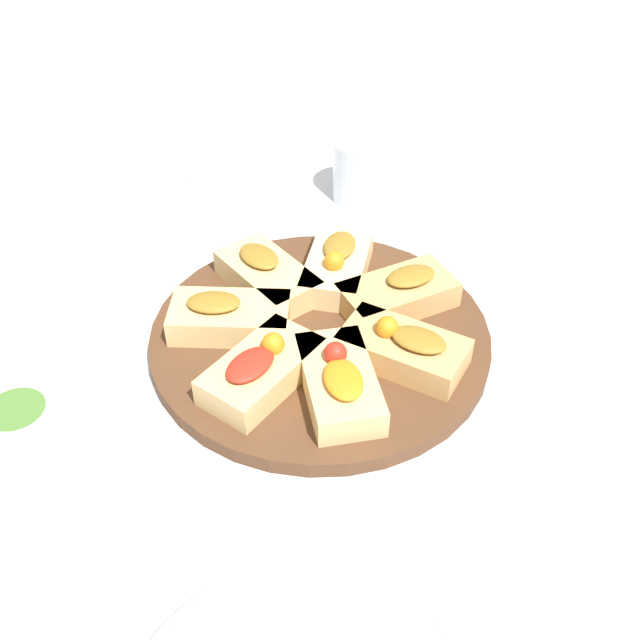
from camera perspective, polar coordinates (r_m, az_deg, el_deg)
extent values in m
plane|color=silver|center=(0.76, 0.00, -1.76)|extent=(3.00, 3.00, 0.00)
cylinder|color=#51331E|center=(0.76, 0.00, -1.30)|extent=(0.34, 0.34, 0.02)
cube|color=#DBB775|center=(0.75, -6.87, 0.19)|extent=(0.13, 0.13, 0.03)
ellipsoid|color=olive|center=(0.74, -8.11, 1.36)|extent=(0.06, 0.06, 0.01)
cube|color=#DBB775|center=(0.69, -4.45, -3.88)|extent=(0.08, 0.13, 0.03)
ellipsoid|color=red|center=(0.67, -5.34, -3.40)|extent=(0.04, 0.06, 0.01)
sphere|color=orange|center=(0.69, -3.59, -1.82)|extent=(0.02, 0.02, 0.02)
cube|color=#DBB775|center=(0.68, 1.48, -4.83)|extent=(0.13, 0.11, 0.03)
ellipsoid|color=orange|center=(0.65, 1.78, -4.54)|extent=(0.06, 0.06, 0.01)
sphere|color=red|center=(0.68, 1.19, -2.55)|extent=(0.02, 0.02, 0.02)
cube|color=tan|center=(0.71, 6.33, -2.26)|extent=(0.13, 0.10, 0.03)
ellipsoid|color=olive|center=(0.70, 7.54, -1.49)|extent=(0.06, 0.05, 0.01)
sphere|color=orange|center=(0.71, 5.14, -0.56)|extent=(0.02, 0.02, 0.02)
cube|color=tan|center=(0.78, 5.92, 1.93)|extent=(0.09, 0.13, 0.03)
ellipsoid|color=olive|center=(0.77, 6.95, 3.35)|extent=(0.05, 0.06, 0.01)
cube|color=#E5C689|center=(0.81, 1.30, 4.02)|extent=(0.12, 0.13, 0.03)
ellipsoid|color=olive|center=(0.81, 1.52, 5.71)|extent=(0.06, 0.06, 0.01)
sphere|color=orange|center=(0.79, 1.08, 4.49)|extent=(0.02, 0.02, 0.02)
cube|color=#DBB775|center=(0.80, -4.00, 3.27)|extent=(0.12, 0.07, 0.03)
ellipsoid|color=olive|center=(0.80, -4.67, 4.87)|extent=(0.06, 0.04, 0.01)
cylinder|color=silver|center=(0.98, 3.37, 11.37)|extent=(0.08, 0.08, 0.08)
cube|color=white|center=(1.02, -5.87, 10.51)|extent=(0.12, 0.11, 0.01)
cylinder|color=silver|center=(0.72, -21.95, -7.07)|extent=(0.07, 0.07, 0.03)
cylinder|color=#4C7A33|center=(0.71, -22.18, -6.42)|extent=(0.05, 0.05, 0.01)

